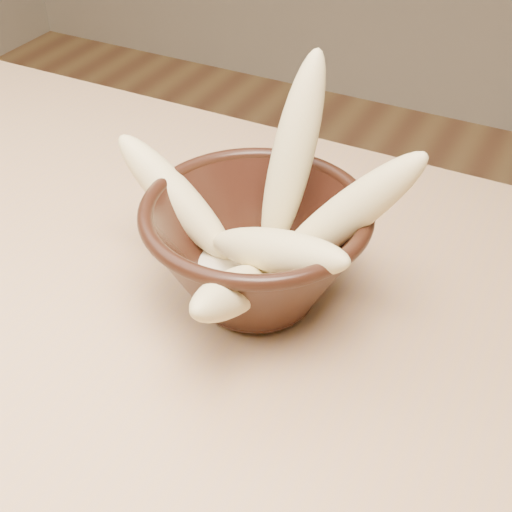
# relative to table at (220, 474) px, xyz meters

# --- Properties ---
(table) EXTENTS (1.20, 0.80, 0.75)m
(table) POSITION_rel_table_xyz_m (0.00, 0.00, 0.00)
(table) COLOR tan
(table) RESTS_ON ground
(bowl) EXTENTS (0.18, 0.18, 0.10)m
(bowl) POSITION_rel_table_xyz_m (-0.03, 0.12, 0.14)
(bowl) COLOR black
(bowl) RESTS_ON table
(milk_puddle) EXTENTS (0.10, 0.10, 0.01)m
(milk_puddle) POSITION_rel_table_xyz_m (-0.03, 0.12, 0.11)
(milk_puddle) COLOR beige
(milk_puddle) RESTS_ON bowl
(banana_upright) EXTENTS (0.05, 0.10, 0.17)m
(banana_upright) POSITION_rel_table_xyz_m (-0.02, 0.17, 0.20)
(banana_upright) COLOR #E8CD89
(banana_upright) RESTS_ON bowl
(banana_left) EXTENTS (0.14, 0.05, 0.11)m
(banana_left) POSITION_rel_table_xyz_m (-0.11, 0.12, 0.16)
(banana_left) COLOR #E8CD89
(banana_left) RESTS_ON bowl
(banana_right) EXTENTS (0.13, 0.07, 0.14)m
(banana_right) POSITION_rel_table_xyz_m (0.04, 0.14, 0.18)
(banana_right) COLOR #E8CD89
(banana_right) RESTS_ON bowl
(banana_across) EXTENTS (0.15, 0.07, 0.08)m
(banana_across) POSITION_rel_table_xyz_m (-0.00, 0.10, 0.16)
(banana_across) COLOR #E8CD89
(banana_across) RESTS_ON bowl
(banana_front) EXTENTS (0.04, 0.13, 0.09)m
(banana_front) POSITION_rel_table_xyz_m (-0.01, 0.05, 0.14)
(banana_front) COLOR #E8CD89
(banana_front) RESTS_ON bowl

